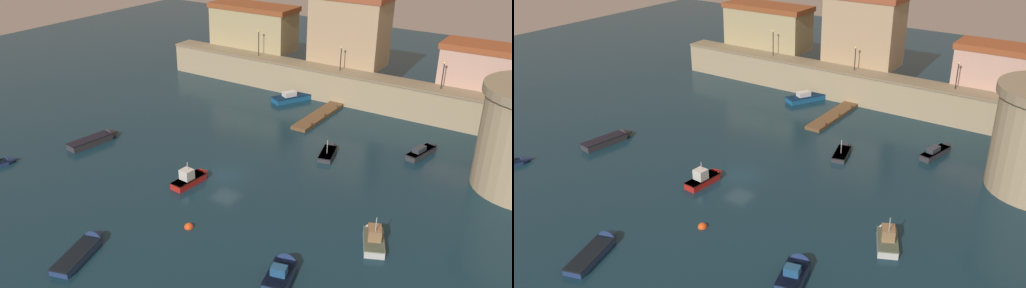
% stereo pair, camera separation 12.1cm
% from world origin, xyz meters
% --- Properties ---
extents(ground_plane, '(143.35, 143.35, 0.00)m').
position_xyz_m(ground_plane, '(0.00, 0.00, 0.00)').
color(ground_plane, '#112D3D').
extents(quay_wall, '(54.43, 3.31, 4.28)m').
position_xyz_m(quay_wall, '(0.00, 25.40, 2.15)').
color(quay_wall, tan).
rests_on(quay_wall, ground).
extents(old_town_backdrop, '(46.69, 5.51, 9.48)m').
position_xyz_m(old_town_backdrop, '(-2.12, 29.47, 7.79)').
color(old_town_backdrop, tan).
rests_on(old_town_backdrop, ground).
extents(pier_dock, '(1.97, 10.38, 0.70)m').
position_xyz_m(pier_dock, '(0.60, 18.70, 0.20)').
color(pier_dock, brown).
rests_on(pier_dock, ground).
extents(quay_lamp_0, '(0.32, 0.32, 3.69)m').
position_xyz_m(quay_lamp_0, '(-12.81, 25.40, 6.71)').
color(quay_lamp_0, black).
rests_on(quay_lamp_0, quay_wall).
extents(quay_lamp_1, '(0.32, 0.32, 3.23)m').
position_xyz_m(quay_lamp_1, '(0.02, 25.40, 6.45)').
color(quay_lamp_1, black).
rests_on(quay_lamp_1, quay_wall).
extents(quay_lamp_2, '(0.32, 0.32, 3.34)m').
position_xyz_m(quay_lamp_2, '(13.24, 25.40, 6.51)').
color(quay_lamp_2, black).
rests_on(quay_lamp_2, quay_wall).
extents(moored_boat_0, '(3.27, 6.19, 1.49)m').
position_xyz_m(moored_boat_0, '(-1.62, -16.08, 0.29)').
color(moored_boat_0, navy).
rests_on(moored_boat_0, ground).
extents(moored_boat_1, '(2.27, 6.49, 1.43)m').
position_xyz_m(moored_boat_1, '(-16.60, -1.65, 0.41)').
color(moored_boat_1, '#333338').
rests_on(moored_boat_1, ground).
extents(moored_boat_2, '(1.65, 4.67, 2.69)m').
position_xyz_m(moored_boat_2, '(-1.70, -2.93, 0.51)').
color(moored_boat_2, red).
rests_on(moored_boat_2, ground).
extents(moored_boat_3, '(2.42, 4.74, 2.42)m').
position_xyz_m(moored_boat_3, '(6.35, 10.20, 0.29)').
color(moored_boat_3, '#333338').
rests_on(moored_boat_3, ground).
extents(moored_boat_5, '(3.25, 4.64, 3.27)m').
position_xyz_m(moored_boat_5, '(16.68, -2.42, 0.51)').
color(moored_boat_5, silver).
rests_on(moored_boat_5, ground).
extents(moored_boat_6, '(1.68, 4.78, 1.82)m').
position_xyz_m(moored_boat_6, '(21.36, 21.13, 0.48)').
color(moored_boat_6, navy).
rests_on(moored_boat_6, ground).
extents(moored_boat_7, '(2.31, 5.43, 1.39)m').
position_xyz_m(moored_boat_7, '(14.91, 15.56, 0.44)').
color(moored_boat_7, '#333338').
rests_on(moored_boat_7, ground).
extents(moored_boat_9, '(2.71, 4.61, 1.84)m').
position_xyz_m(moored_boat_9, '(12.76, -9.99, 0.41)').
color(moored_boat_9, navy).
rests_on(moored_boat_9, ground).
extents(moored_boat_10, '(4.97, 7.18, 1.85)m').
position_xyz_m(moored_boat_10, '(-4.68, 23.17, 0.43)').
color(moored_boat_10, '#195689').
rests_on(moored_boat_10, ground).
extents(mooring_buoy_0, '(0.80, 0.80, 0.80)m').
position_xyz_m(mooring_buoy_0, '(3.06, -9.12, 0.00)').
color(mooring_buoy_0, '#EA4C19').
rests_on(mooring_buoy_0, ground).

